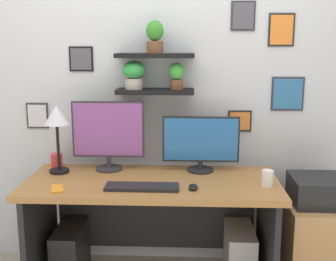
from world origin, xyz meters
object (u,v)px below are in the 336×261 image
(cell_phone, at_px, (57,189))
(monitor_right, at_px, (201,143))
(drawer_cabinet, at_px, (317,245))
(pen_cup, at_px, (267,178))
(desk, at_px, (153,208))
(computer_tower_right, at_px, (239,257))
(computer_mouse, at_px, (193,187))
(coffee_mug, at_px, (57,160))
(printer, at_px, (321,190))
(computer_tower_left, at_px, (71,254))
(desk_lamp, at_px, (57,121))
(monitor_left, at_px, (108,133))
(keyboard, at_px, (142,187))

(cell_phone, bearing_deg, monitor_right, 7.29)
(drawer_cabinet, bearing_deg, pen_cup, -159.50)
(desk, distance_m, computer_tower_right, 0.67)
(computer_mouse, xyz_separation_m, coffee_mug, (-0.96, 0.44, 0.03))
(desk, bearing_deg, pen_cup, -11.16)
(drawer_cabinet, bearing_deg, printer, 0.00)
(cell_phone, xyz_separation_m, computer_tower_left, (-0.02, 0.28, -0.56))
(computer_tower_left, bearing_deg, desk_lamp, 137.04)
(coffee_mug, relative_size, computer_tower_right, 0.22)
(monitor_left, distance_m, printer, 1.44)
(printer, bearing_deg, cell_phone, -170.96)
(desk_lamp, bearing_deg, coffee_mug, 112.87)
(monitor_right, height_order, coffee_mug, monitor_right)
(computer_tower_right, bearing_deg, keyboard, -159.74)
(computer_mouse, distance_m, desk_lamp, 1.00)
(monitor_left, height_order, cell_phone, monitor_left)
(desk_lamp, relative_size, pen_cup, 4.57)
(desk, bearing_deg, monitor_right, 27.44)
(coffee_mug, distance_m, printer, 1.80)
(computer_tower_right, bearing_deg, drawer_cabinet, -1.25)
(computer_mouse, relative_size, printer, 0.24)
(keyboard, height_order, computer_tower_right, keyboard)
(keyboard, relative_size, coffee_mug, 4.89)
(computer_tower_right, bearing_deg, pen_cup, -48.79)
(computer_mouse, bearing_deg, coffee_mug, 155.05)
(cell_phone, bearing_deg, monitor_left, 42.22)
(desk_lamp, bearing_deg, drawer_cabinet, -2.64)
(desk_lamp, bearing_deg, printer, -2.64)
(drawer_cabinet, bearing_deg, keyboard, -169.00)
(keyboard, bearing_deg, drawer_cabinet, 11.00)
(drawer_cabinet, distance_m, printer, 0.38)
(printer, bearing_deg, monitor_right, 168.02)
(computer_tower_right, bearing_deg, monitor_left, 170.30)
(desk, distance_m, cell_phone, 0.64)
(printer, distance_m, computer_tower_right, 0.70)
(keyboard, xyz_separation_m, coffee_mug, (-0.65, 0.44, 0.04))
(monitor_right, bearing_deg, cell_phone, -153.82)
(monitor_left, bearing_deg, pen_cup, -16.48)
(cell_phone, relative_size, drawer_cabinet, 0.24)
(monitor_right, xyz_separation_m, computer_tower_right, (0.27, -0.15, -0.75))
(desk, bearing_deg, monitor_left, 152.54)
(desk_lamp, bearing_deg, pen_cup, -9.23)
(monitor_left, bearing_deg, coffee_mug, 171.12)
(computer_mouse, relative_size, pen_cup, 0.90)
(pen_cup, bearing_deg, desk_lamp, 170.77)
(monitor_right, height_order, computer_mouse, monitor_right)
(desk, xyz_separation_m, desk_lamp, (-0.64, 0.08, 0.56))
(printer, height_order, computer_tower_left, printer)
(keyboard, relative_size, pen_cup, 4.40)
(desk, xyz_separation_m, computer_tower_left, (-0.57, 0.02, -0.35))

